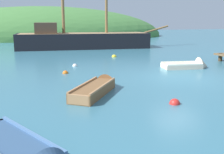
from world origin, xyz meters
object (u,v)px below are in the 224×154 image
Objects in this scene: buoy_yellow at (114,57)px; buoy_red at (175,104)px; buoy_white at (75,66)px; sailing_ship at (82,43)px; rowboat_center at (98,89)px; rowboat_far at (190,66)px; buoy_orange at (65,73)px.

buoy_yellow is 1.01× the size of buoy_red.
buoy_yellow is 5.17m from buoy_white.
buoy_white is (-2.63, -10.97, -0.59)m from sailing_ship.
sailing_ship reaches higher than rowboat_center.
rowboat_center reaches higher than buoy_yellow.
rowboat_far is at bearing -63.66° from buoy_yellow.
buoy_orange is (-3.56, -13.23, -0.59)m from sailing_ship.
rowboat_center is at bearing -91.27° from buoy_white.
buoy_red reaches higher than buoy_white.
buoy_red is at bearing -118.89° from rowboat_far.
sailing_ship is 41.20× the size of buoy_red.
buoy_white is 0.98× the size of buoy_orange.
sailing_ship is at bearing 76.51° from buoy_white.
rowboat_center is (-2.78, -17.72, -0.45)m from sailing_ship.
rowboat_center is at bearing 133.23° from buoy_red.
sailing_ship is 11.30m from buoy_white.
buoy_orange reaches higher than buoy_white.
sailing_ship reaches higher than buoy_white.
sailing_ship is at bearing 74.93° from buoy_orange.
buoy_orange is (-4.77, -5.72, 0.00)m from buoy_yellow.
buoy_red is at bearing -66.02° from buoy_orange.
rowboat_center is 10.60× the size of buoy_orange.
rowboat_center is at bearing -93.76° from sailing_ship.
buoy_orange is (-3.09, 6.95, 0.00)m from buoy_red.
buoy_orange is at bearing 44.85° from rowboat_center.
sailing_ship is 13.71m from buoy_orange.
buoy_yellow is (-3.10, 6.26, -0.09)m from rowboat_far.
buoy_yellow is (3.98, 10.22, -0.14)m from rowboat_center.
rowboat_far reaches higher than rowboat_center.
buoy_red is at bearing -76.79° from buoy_white.
sailing_ship is 50.24× the size of buoy_white.
buoy_orange is at bearing 113.98° from buoy_red.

